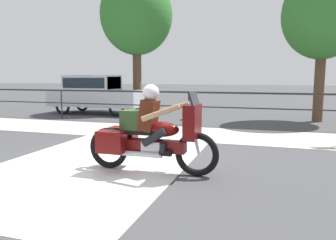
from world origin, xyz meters
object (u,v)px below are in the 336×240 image
Objects in this scene: parked_car at (96,92)px; tree_behind_car at (136,16)px; motorcycle at (149,133)px; tree_behind_sign at (323,15)px.

tree_behind_car reaches higher than parked_car.
tree_behind_sign reaches higher than motorcycle.
parked_car is (-5.47, 7.72, 0.28)m from motorcycle.
tree_behind_sign is at bearing 66.81° from motorcycle.
tree_behind_car is at bearing 169.74° from tree_behind_sign.
motorcycle is 0.57× the size of parked_car.
tree_behind_car is (-7.75, 1.40, 0.64)m from tree_behind_sign.
motorcycle is 9.21m from tree_behind_sign.
motorcycle is at bearing -114.87° from tree_behind_sign.
motorcycle is 0.44× the size of tree_behind_sign.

